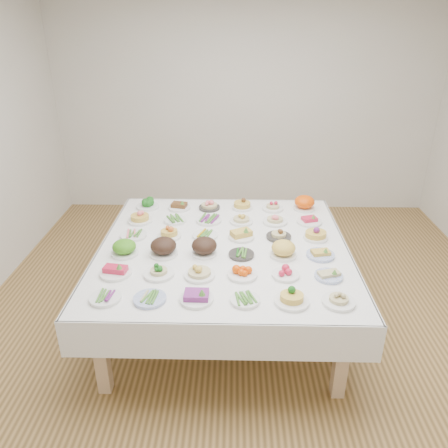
{
  "coord_description": "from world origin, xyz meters",
  "views": [
    {
      "loc": [
        -0.15,
        -3.29,
        2.46
      ],
      "look_at": [
        -0.23,
        0.03,
        0.88
      ],
      "focal_mm": 35.0,
      "sensor_mm": 36.0,
      "label": 1
    }
  ],
  "objects_px": {
    "dish_0": "(105,297)",
    "dish_18": "(134,235)",
    "display_table": "(224,253)",
    "dish_35": "(304,203)"
  },
  "relations": [
    {
      "from": "dish_0",
      "to": "dish_18",
      "type": "distance_m",
      "value": 0.93
    },
    {
      "from": "dish_18",
      "to": "display_table",
      "type": "bearing_deg",
      "value": -11.08
    },
    {
      "from": "display_table",
      "to": "dish_35",
      "type": "relative_size",
      "value": 10.14
    },
    {
      "from": "display_table",
      "to": "dish_0",
      "type": "height_order",
      "value": "dish_0"
    },
    {
      "from": "dish_0",
      "to": "dish_35",
      "type": "xyz_separation_m",
      "value": [
        1.54,
        1.55,
        0.05
      ]
    },
    {
      "from": "display_table",
      "to": "dish_35",
      "type": "bearing_deg",
      "value": 45.21
    },
    {
      "from": "dish_0",
      "to": "dish_35",
      "type": "height_order",
      "value": "dish_35"
    },
    {
      "from": "display_table",
      "to": "dish_0",
      "type": "distance_m",
      "value": 1.1
    },
    {
      "from": "dish_0",
      "to": "dish_18",
      "type": "height_order",
      "value": "dish_18"
    },
    {
      "from": "dish_18",
      "to": "dish_35",
      "type": "height_order",
      "value": "dish_35"
    }
  ]
}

